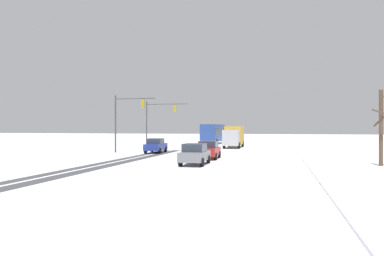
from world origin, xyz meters
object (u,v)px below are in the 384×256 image
at_px(traffic_signal_far_left, 158,116).
at_px(bus_oncoming, 213,132).
at_px(car_grey_third, 195,154).
at_px(car_blue_lead, 156,146).
at_px(box_truck_delivery, 234,136).
at_px(traffic_signal_near_left, 126,114).
at_px(car_red_second, 209,150).
at_px(bare_tree_sidewalk_mid, 382,125).

relative_size(traffic_signal_far_left, bus_oncoming, 0.59).
bearing_deg(car_grey_third, car_blue_lead, 121.46).
relative_size(car_grey_third, box_truck_delivery, 0.55).
xyz_separation_m(traffic_signal_near_left, car_red_second, (10.64, -5.80, -3.53)).
relative_size(car_grey_third, bare_tree_sidewalk_mid, 0.73).
height_order(car_grey_third, bare_tree_sidewalk_mid, bare_tree_sidewalk_mid).
distance_m(traffic_signal_far_left, traffic_signal_near_left, 10.00).
height_order(car_red_second, box_truck_delivery, box_truck_delivery).
bearing_deg(traffic_signal_far_left, car_blue_lead, -72.48).
height_order(traffic_signal_near_left, bus_oncoming, traffic_signal_near_left).
bearing_deg(car_blue_lead, traffic_signal_near_left, -169.64).
bearing_deg(car_grey_third, traffic_signal_far_left, 115.70).
bearing_deg(bare_tree_sidewalk_mid, box_truck_delivery, 121.88).
height_order(car_blue_lead, bus_oncoming, bus_oncoming).
distance_m(car_grey_third, box_truck_delivery, 24.40).
bearing_deg(box_truck_delivery, car_grey_third, -90.00).
bearing_deg(traffic_signal_near_left, car_blue_lead, 10.36).
xyz_separation_m(car_blue_lead, car_grey_third, (7.28, -11.90, 0.00)).
relative_size(traffic_signal_far_left, traffic_signal_near_left, 1.00).
height_order(traffic_signal_far_left, traffic_signal_near_left, same).
relative_size(car_red_second, car_grey_third, 1.01).
bearing_deg(bare_tree_sidewalk_mid, traffic_signal_near_left, 159.97).
xyz_separation_m(traffic_signal_near_left, car_blue_lead, (3.35, 0.61, -3.53)).
xyz_separation_m(car_blue_lead, box_truck_delivery, (7.28, 12.49, 0.82)).
bearing_deg(car_blue_lead, car_red_second, -41.34).
bearing_deg(box_truck_delivery, car_red_second, -89.97).
height_order(car_red_second, car_grey_third, same).
relative_size(traffic_signal_near_left, bus_oncoming, 0.59).
bearing_deg(car_red_second, bus_oncoming, 99.34).
relative_size(car_blue_lead, box_truck_delivery, 0.56).
distance_m(car_blue_lead, box_truck_delivery, 14.48).
relative_size(bus_oncoming, bare_tree_sidewalk_mid, 1.95).
height_order(car_red_second, bare_tree_sidewalk_mid, bare_tree_sidewalk_mid).
xyz_separation_m(car_blue_lead, bus_oncoming, (2.35, 23.66, 1.18)).
height_order(traffic_signal_near_left, car_red_second, traffic_signal_near_left).
relative_size(traffic_signal_near_left, car_red_second, 1.57).
xyz_separation_m(car_grey_third, bus_oncoming, (-4.94, 35.56, 1.18)).
height_order(traffic_signal_far_left, car_grey_third, traffic_signal_far_left).
distance_m(bus_oncoming, box_truck_delivery, 12.22).
height_order(traffic_signal_near_left, bare_tree_sidewalk_mid, traffic_signal_near_left).
xyz_separation_m(box_truck_delivery, bare_tree_sidewalk_mid, (13.66, -21.96, 1.43)).
bearing_deg(bus_oncoming, bare_tree_sidewalk_mid, -60.69).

